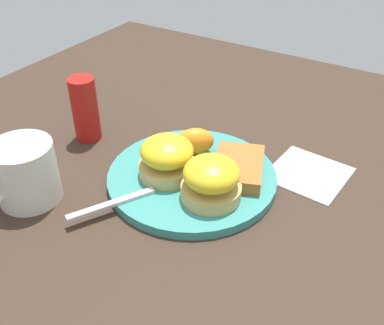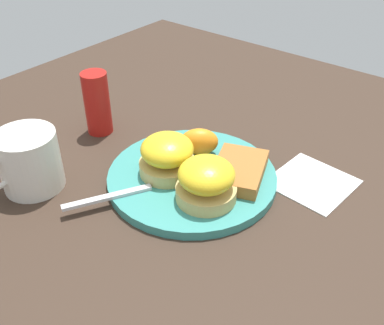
{
  "view_description": "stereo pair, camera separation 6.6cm",
  "coord_description": "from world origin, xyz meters",
  "px_view_note": "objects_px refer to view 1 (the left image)",
  "views": [
    {
      "loc": [
        0.46,
        0.28,
        0.41
      ],
      "look_at": [
        0.0,
        0.0,
        0.03
      ],
      "focal_mm": 42.0,
      "sensor_mm": 36.0,
      "label": 1
    },
    {
      "loc": [
        0.42,
        0.34,
        0.41
      ],
      "look_at": [
        0.0,
        0.0,
        0.03
      ],
      "focal_mm": 42.0,
      "sensor_mm": 36.0,
      "label": 2
    }
  ],
  "objects_px": {
    "sandwich_benedict_right": "(211,180)",
    "cup": "(25,173)",
    "orange_wedge": "(195,141)",
    "condiment_bottle": "(85,109)",
    "sandwich_benedict_left": "(167,157)",
    "hashbrown_patty": "(238,167)",
    "fork": "(160,188)"
  },
  "relations": [
    {
      "from": "sandwich_benedict_right",
      "to": "cup",
      "type": "height_order",
      "value": "cup"
    },
    {
      "from": "orange_wedge",
      "to": "condiment_bottle",
      "type": "relative_size",
      "value": 0.55
    },
    {
      "from": "sandwich_benedict_right",
      "to": "sandwich_benedict_left",
      "type": "bearing_deg",
      "value": -99.04
    },
    {
      "from": "orange_wedge",
      "to": "cup",
      "type": "height_order",
      "value": "cup"
    },
    {
      "from": "sandwich_benedict_left",
      "to": "condiment_bottle",
      "type": "height_order",
      "value": "condiment_bottle"
    },
    {
      "from": "cup",
      "to": "hashbrown_patty",
      "type": "bearing_deg",
      "value": 129.68
    },
    {
      "from": "sandwich_benedict_right",
      "to": "hashbrown_patty",
      "type": "relative_size",
      "value": 0.82
    },
    {
      "from": "fork",
      "to": "cup",
      "type": "distance_m",
      "value": 0.19
    },
    {
      "from": "sandwich_benedict_left",
      "to": "orange_wedge",
      "type": "distance_m",
      "value": 0.07
    },
    {
      "from": "sandwich_benedict_left",
      "to": "sandwich_benedict_right",
      "type": "height_order",
      "value": "same"
    },
    {
      "from": "sandwich_benedict_right",
      "to": "condiment_bottle",
      "type": "relative_size",
      "value": 0.77
    },
    {
      "from": "fork",
      "to": "cup",
      "type": "height_order",
      "value": "cup"
    },
    {
      "from": "orange_wedge",
      "to": "sandwich_benedict_right",
      "type": "bearing_deg",
      "value": 42.9
    },
    {
      "from": "sandwich_benedict_right",
      "to": "cup",
      "type": "distance_m",
      "value": 0.26
    },
    {
      "from": "hashbrown_patty",
      "to": "cup",
      "type": "bearing_deg",
      "value": -50.32
    },
    {
      "from": "sandwich_benedict_right",
      "to": "condiment_bottle",
      "type": "distance_m",
      "value": 0.27
    },
    {
      "from": "sandwich_benedict_left",
      "to": "cup",
      "type": "relative_size",
      "value": 0.72
    },
    {
      "from": "cup",
      "to": "condiment_bottle",
      "type": "relative_size",
      "value": 1.07
    },
    {
      "from": "sandwich_benedict_left",
      "to": "condiment_bottle",
      "type": "xyz_separation_m",
      "value": [
        -0.03,
        -0.19,
        0.01
      ]
    },
    {
      "from": "sandwich_benedict_left",
      "to": "cup",
      "type": "distance_m",
      "value": 0.2
    },
    {
      "from": "fork",
      "to": "condiment_bottle",
      "type": "bearing_deg",
      "value": -109.05
    },
    {
      "from": "fork",
      "to": "cup",
      "type": "bearing_deg",
      "value": -57.65
    },
    {
      "from": "orange_wedge",
      "to": "cup",
      "type": "xyz_separation_m",
      "value": [
        0.2,
        -0.15,
        0.01
      ]
    },
    {
      "from": "condiment_bottle",
      "to": "hashbrown_patty",
      "type": "bearing_deg",
      "value": 95.36
    },
    {
      "from": "hashbrown_patty",
      "to": "condiment_bottle",
      "type": "distance_m",
      "value": 0.28
    },
    {
      "from": "fork",
      "to": "orange_wedge",
      "type": "bearing_deg",
      "value": -177.12
    },
    {
      "from": "fork",
      "to": "condiment_bottle",
      "type": "relative_size",
      "value": 1.96
    },
    {
      "from": "sandwich_benedict_left",
      "to": "fork",
      "type": "distance_m",
      "value": 0.05
    },
    {
      "from": "sandwich_benedict_left",
      "to": "fork",
      "type": "relative_size",
      "value": 0.39
    },
    {
      "from": "cup",
      "to": "condiment_bottle",
      "type": "bearing_deg",
      "value": -166.08
    },
    {
      "from": "sandwich_benedict_left",
      "to": "condiment_bottle",
      "type": "bearing_deg",
      "value": -99.86
    },
    {
      "from": "orange_wedge",
      "to": "cup",
      "type": "relative_size",
      "value": 0.51
    }
  ]
}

